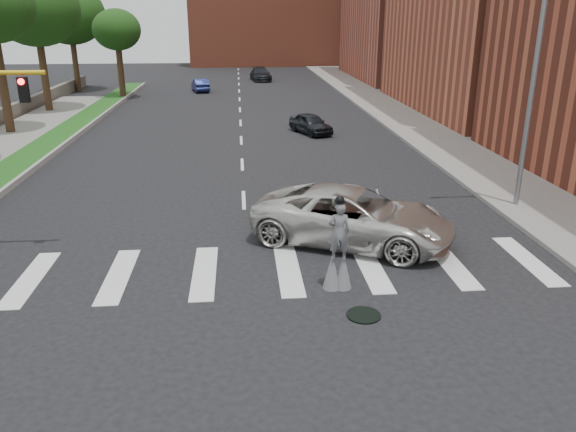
# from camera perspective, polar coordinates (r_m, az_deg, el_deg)

# --- Properties ---
(ground_plane) EXTENTS (160.00, 160.00, 0.00)m
(ground_plane) POSITION_cam_1_polar(r_m,az_deg,el_deg) (16.46, -4.16, -7.07)
(ground_plane) COLOR black
(ground_plane) RESTS_ON ground
(grass_median) EXTENTS (2.00, 60.00, 0.25)m
(grass_median) POSITION_cam_1_polar(r_m,az_deg,el_deg) (37.24, -22.90, 6.96)
(grass_median) COLOR #174A15
(grass_median) RESTS_ON ground
(median_curb) EXTENTS (0.20, 60.00, 0.28)m
(median_curb) POSITION_cam_1_polar(r_m,az_deg,el_deg) (36.93, -21.34, 7.09)
(median_curb) COLOR gray
(median_curb) RESTS_ON ground
(sidewalk_right) EXTENTS (5.00, 90.00, 0.18)m
(sidewalk_right) POSITION_cam_1_polar(r_m,az_deg,el_deg) (42.28, 12.58, 9.36)
(sidewalk_right) COLOR slate
(sidewalk_right) RESTS_ON ground
(manhole) EXTENTS (0.90, 0.90, 0.04)m
(manhole) POSITION_cam_1_polar(r_m,az_deg,el_deg) (15.02, 7.68, -9.95)
(manhole) COLOR black
(manhole) RESTS_ON ground
(building_backdrop) EXTENTS (26.00, 14.00, 18.00)m
(building_backdrop) POSITION_cam_1_polar(r_m,az_deg,el_deg) (92.90, -1.32, 20.79)
(building_backdrop) COLOR #B05137
(building_backdrop) RESTS_ON ground
(streetlight) EXTENTS (2.05, 0.20, 9.00)m
(streetlight) POSITION_cam_1_polar(r_m,az_deg,el_deg) (23.57, 23.40, 12.07)
(streetlight) COLOR slate
(streetlight) RESTS_ON ground
(stilt_performer) EXTENTS (0.84, 0.53, 2.78)m
(stilt_performer) POSITION_cam_1_polar(r_m,az_deg,el_deg) (15.91, 5.12, -3.77)
(stilt_performer) COLOR #362315
(stilt_performer) RESTS_ON ground
(suv_crossing) EXTENTS (7.50, 5.79, 1.89)m
(suv_crossing) POSITION_cam_1_polar(r_m,az_deg,el_deg) (19.21, 6.60, -0.04)
(suv_crossing) COLOR beige
(suv_crossing) RESTS_ON ground
(car_near) EXTENTS (2.92, 4.14, 1.31)m
(car_near) POSITION_cam_1_polar(r_m,az_deg,el_deg) (37.39, 2.32, 9.36)
(car_near) COLOR black
(car_near) RESTS_ON ground
(car_mid) EXTENTS (2.15, 4.13, 1.30)m
(car_mid) POSITION_cam_1_polar(r_m,az_deg,el_deg) (59.17, -8.90, 13.01)
(car_mid) COLOR navy
(car_mid) RESTS_ON ground
(car_far) EXTENTS (2.62, 5.27, 1.47)m
(car_far) POSITION_cam_1_polar(r_m,az_deg,el_deg) (68.40, -2.80, 14.19)
(car_far) COLOR black
(car_far) RESTS_ON ground
(tree_4) EXTENTS (6.61, 6.61, 10.64)m
(tree_4) POSITION_cam_1_polar(r_m,az_deg,el_deg) (49.08, -24.31, 18.62)
(tree_4) COLOR #362315
(tree_4) RESTS_ON ground
(tree_5) EXTENTS (6.86, 6.86, 10.35)m
(tree_5) POSITION_cam_1_polar(r_m,az_deg,el_deg) (62.33, -21.33, 18.54)
(tree_5) COLOR #362315
(tree_5) RESTS_ON ground
(tree_6) EXTENTS (4.27, 4.27, 7.94)m
(tree_6) POSITION_cam_1_polar(r_m,az_deg,el_deg) (55.10, -17.00, 17.57)
(tree_6) COLOR #362315
(tree_6) RESTS_ON ground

